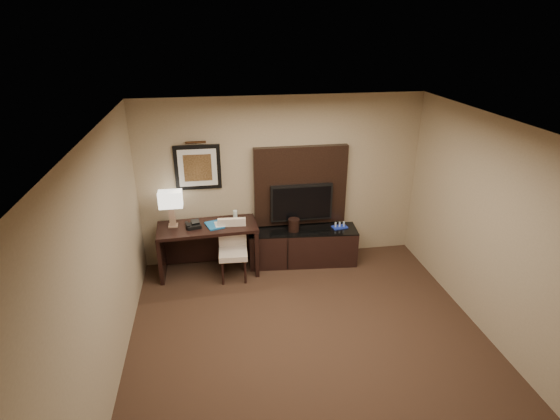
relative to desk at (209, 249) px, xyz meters
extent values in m
cube|color=#342117|center=(1.21, -2.15, -0.41)|extent=(4.50, 5.00, 0.01)
cube|color=silver|center=(1.21, -2.15, 2.29)|extent=(4.50, 5.00, 0.01)
cube|color=tan|center=(1.21, 0.35, 0.94)|extent=(4.50, 0.01, 2.70)
cube|color=tan|center=(-1.04, -2.15, 0.94)|extent=(0.01, 5.00, 2.70)
cube|color=tan|center=(3.46, -2.15, 0.94)|extent=(0.01, 5.00, 2.70)
cube|color=black|center=(0.00, 0.00, 0.00)|extent=(1.55, 0.73, 0.81)
cube|color=black|center=(1.52, 0.05, -0.11)|extent=(1.78, 0.63, 0.60)
cube|color=black|center=(1.51, 0.29, 0.86)|extent=(1.50, 0.12, 1.30)
cube|color=black|center=(1.51, 0.19, 0.61)|extent=(1.00, 0.08, 0.60)
cube|color=black|center=(-0.09, 0.33, 1.24)|extent=(0.70, 0.04, 0.70)
cylinder|color=#422715|center=(-0.09, 0.29, 1.64)|extent=(0.04, 0.04, 0.30)
cube|color=#195FA3|center=(0.11, -0.02, 0.42)|extent=(0.32, 0.37, 0.02)
imported|color=gray|center=(0.11, -0.03, 0.52)|extent=(0.16, 0.04, 0.22)
cylinder|color=silver|center=(0.44, 0.06, 0.50)|extent=(0.08, 0.08, 0.20)
cylinder|color=black|center=(1.37, 0.04, 0.30)|extent=(0.23, 0.23, 0.20)
camera|label=1|loc=(0.15, -6.15, 3.30)|focal=28.00mm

